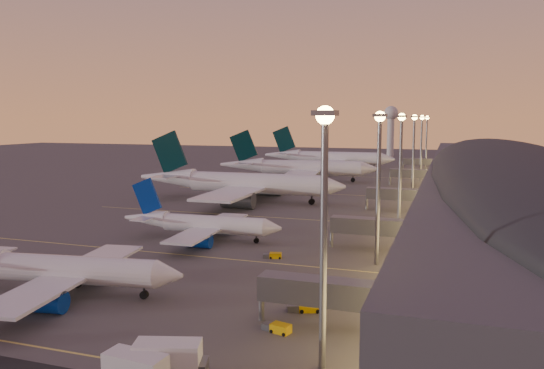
{
  "coord_description": "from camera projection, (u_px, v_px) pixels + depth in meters",
  "views": [
    {
      "loc": [
        47.29,
        -88.9,
        24.72
      ],
      "look_at": [
        2.0,
        45.0,
        7.0
      ],
      "focal_mm": 35.0,
      "sensor_mm": 36.0,
      "label": 1
    }
  ],
  "objects": [
    {
      "name": "airliner_wide_near",
      "position": [
        238.0,
        183.0,
        158.8
      ],
      "size": [
        65.37,
        59.35,
        20.97
      ],
      "rotation": [
        0.0,
        0.0,
        0.02
      ],
      "color": "silver",
      "rests_on": "ground"
    },
    {
      "name": "airliner_wide_far",
      "position": [
        328.0,
        158.0,
        259.74
      ],
      "size": [
        64.93,
        58.89,
        20.84
      ],
      "rotation": [
        0.0,
        0.0,
        -0.01
      ],
      "color": "silver",
      "rests_on": "ground"
    },
    {
      "name": "baggage_tug_b",
      "position": [
        305.0,
        307.0,
        68.25
      ],
      "size": [
        4.51,
        3.01,
        1.25
      ],
      "rotation": [
        0.0,
        0.0,
        0.35
      ],
      "color": "#CE9D05",
      "rests_on": "ground"
    },
    {
      "name": "baggage_tug_a",
      "position": [
        277.0,
        328.0,
        61.62
      ],
      "size": [
        3.71,
        2.24,
        1.04
      ],
      "rotation": [
        0.0,
        0.0,
        -0.26
      ],
      "color": "#CE9D05",
      "rests_on": "ground"
    },
    {
      "name": "lane_markings",
      "position": [
        259.0,
        213.0,
        139.26
      ],
      "size": [
        90.0,
        180.36,
        0.0
      ],
      "color": "#D8C659",
      "rests_on": "ground"
    },
    {
      "name": "airliner_wide_mid",
      "position": [
        298.0,
        168.0,
        209.86
      ],
      "size": [
        63.09,
        57.96,
        20.19
      ],
      "rotation": [
        0.0,
        0.0,
        0.13
      ],
      "color": "silver",
      "rests_on": "ground"
    },
    {
      "name": "airliner_narrow_south",
      "position": [
        57.0,
        269.0,
        74.93
      ],
      "size": [
        37.67,
        33.95,
        13.46
      ],
      "rotation": [
        0.0,
        0.0,
        0.15
      ],
      "color": "silver",
      "rests_on": "ground"
    },
    {
      "name": "catering_truck_a",
      "position": [
        172.0,
        363.0,
        49.93
      ],
      "size": [
        7.31,
        4.46,
        3.85
      ],
      "rotation": [
        0.0,
        0.0,
        0.29
      ],
      "color": "silver",
      "rests_on": "ground"
    },
    {
      "name": "light_masts",
      "position": [
        409.0,
        144.0,
        149.13
      ],
      "size": [
        2.2,
        217.2,
        25.9
      ],
      "color": "slate",
      "rests_on": "ground"
    },
    {
      "name": "terminal_building",
      "position": [
        504.0,
        175.0,
        149.03
      ],
      "size": [
        56.35,
        255.0,
        17.46
      ],
      "color": "#45454A",
      "rests_on": "ground"
    },
    {
      "name": "ground",
      "position": [
        187.0,
        248.0,
        101.67
      ],
      "size": [
        700.0,
        700.0,
        0.0
      ],
      "primitive_type": "plane",
      "color": "#474542"
    },
    {
      "name": "baggage_tug_c",
      "position": [
        273.0,
        256.0,
        94.13
      ],
      "size": [
        3.46,
        2.03,
        0.97
      ],
      "rotation": [
        0.0,
        0.0,
        0.24
      ],
      "color": "#CE9D05",
      "rests_on": "ground"
    },
    {
      "name": "airliner_narrow_north",
      "position": [
        200.0,
        224.0,
        108.38
      ],
      "size": [
        34.65,
        30.94,
        12.39
      ],
      "rotation": [
        0.0,
        0.0,
        0.05
      ],
      "color": "silver",
      "rests_on": "ground"
    },
    {
      "name": "radar_tower",
      "position": [
        391.0,
        123.0,
        340.15
      ],
      "size": [
        9.0,
        9.0,
        32.5
      ],
      "color": "silver",
      "rests_on": "ground"
    }
  ]
}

